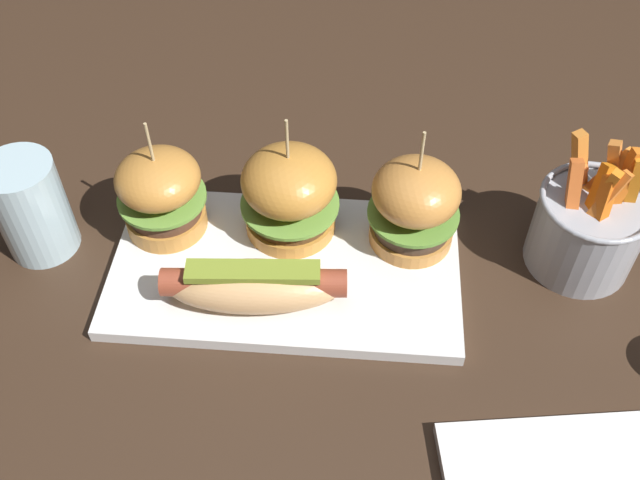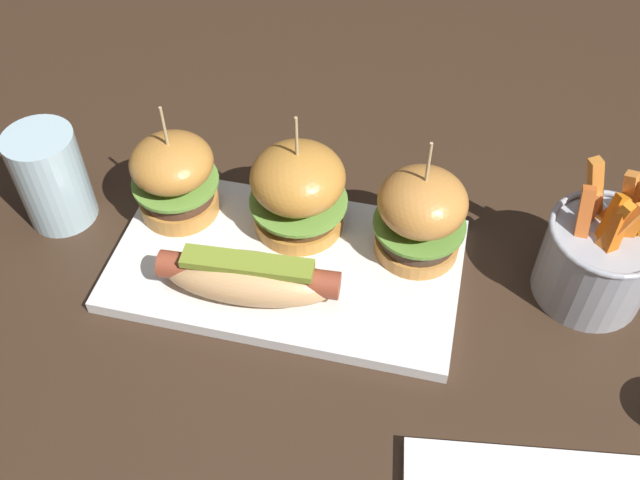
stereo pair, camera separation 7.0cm
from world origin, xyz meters
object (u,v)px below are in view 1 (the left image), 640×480
object	(u,v)px
platter_main	(286,269)
fries_bucket	(588,226)
slider_right	(415,204)
hot_dog	(254,285)
slider_left	(161,193)
water_glass	(31,207)
slider_center	(285,192)

from	to	relation	value
platter_main	fries_bucket	xyz separation A→B (m)	(0.30, 0.04, 0.04)
platter_main	slider_right	size ratio (longest dim) A/B	2.47
platter_main	hot_dog	bearing A→B (deg)	-116.54
hot_dog	platter_main	bearing A→B (deg)	63.46
slider_left	slider_right	world-z (taller)	slider_right
platter_main	slider_left	world-z (taller)	slider_left
fries_bucket	water_glass	size ratio (longest dim) A/B	1.30
slider_center	fries_bucket	bearing A→B (deg)	-1.89
slider_center	fries_bucket	xyz separation A→B (m)	(0.30, -0.01, -0.01)
slider_right	fries_bucket	xyz separation A→B (m)	(0.17, -0.00, -0.01)
slider_left	platter_main	bearing A→B (deg)	-18.99
hot_dog	fries_bucket	bearing A→B (deg)	15.66
water_glass	slider_left	bearing A→B (deg)	10.81
hot_dog	water_glass	xyz separation A→B (m)	(-0.23, 0.07, 0.02)
slider_left	water_glass	size ratio (longest dim) A/B	1.24
slider_center	fries_bucket	world-z (taller)	slider_center
hot_dog	slider_right	xyz separation A→B (m)	(0.15, 0.09, 0.03)
slider_center	fries_bucket	size ratio (longest dim) A/B	0.99
platter_main	fries_bucket	distance (m)	0.30
fries_bucket	water_glass	bearing A→B (deg)	-177.67
hot_dog	slider_center	world-z (taller)	slider_center
platter_main	slider_center	size ratio (longest dim) A/B	2.46
platter_main	water_glass	xyz separation A→B (m)	(-0.26, 0.02, 0.05)
platter_main	slider_left	size ratio (longest dim) A/B	2.56
slider_right	water_glass	size ratio (longest dim) A/B	1.29
water_glass	hot_dog	bearing A→B (deg)	-16.08
platter_main	slider_right	xyz separation A→B (m)	(0.13, 0.05, 0.06)
slider_center	platter_main	bearing A→B (deg)	-85.12
slider_left	slider_center	bearing A→B (deg)	3.73
fries_bucket	water_glass	world-z (taller)	fries_bucket
slider_right	water_glass	world-z (taller)	slider_right
slider_center	water_glass	xyz separation A→B (m)	(-0.25, -0.03, -0.01)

